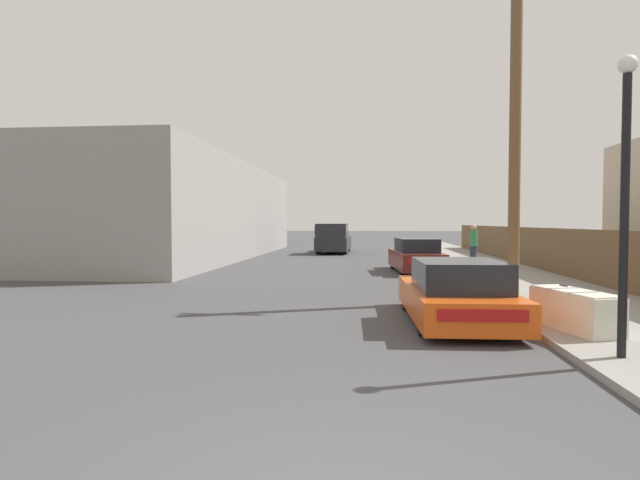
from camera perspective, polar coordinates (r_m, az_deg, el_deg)
sidewalk_curb at (r=27.30m, az=16.24°, el=-2.19°), size 4.20×63.00×0.12m
discarded_fridge at (r=10.12m, az=27.08°, el=-7.13°), size 1.10×1.89×0.73m
parked_sports_car_red at (r=10.56m, az=15.28°, el=-5.99°), size 2.03×4.38×1.29m
car_parked_mid at (r=20.77m, az=10.90°, el=-1.84°), size 2.06×4.40×1.39m
pickup_truck at (r=32.68m, az=1.53°, el=0.17°), size 2.09×5.68×1.94m
utility_pole at (r=14.21m, az=21.43°, el=12.98°), size 1.80×0.30×9.08m
street_lamp at (r=8.28m, az=31.51°, el=5.71°), size 0.26×0.26×4.27m
wooden_fence at (r=21.62m, az=24.49°, el=-0.98°), size 0.08×35.68×1.69m
building_left_block at (r=29.97m, az=-14.19°, el=3.17°), size 7.00×23.97×5.31m
pedestrian at (r=22.88m, az=17.12°, el=-0.50°), size 0.34×0.34×1.81m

